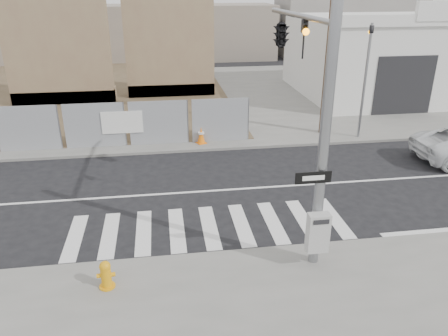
{
  "coord_description": "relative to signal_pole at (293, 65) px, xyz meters",
  "views": [
    {
      "loc": [
        -1.27,
        -14.06,
        6.93
      ],
      "look_at": [
        0.64,
        -1.23,
        1.4
      ],
      "focal_mm": 35.0,
      "sensor_mm": 36.0,
      "label": 1
    }
  ],
  "objects": [
    {
      "name": "traffic_cone_d",
      "position": [
        -2.01,
        6.83,
        -4.29
      ],
      "size": [
        0.52,
        0.52,
        0.77
      ],
      "rotation": [
        0.0,
        0.0,
        0.41
      ],
      "color": "orange",
      "rests_on": "sidewalk_far"
    },
    {
      "name": "traffic_cone_c",
      "position": [
        -7.86,
        7.37,
        -4.31
      ],
      "size": [
        0.44,
        0.44,
        0.72
      ],
      "rotation": [
        0.0,
        0.0,
        0.2
      ],
      "color": "#DB5A0B",
      "rests_on": "sidewalk_far"
    },
    {
      "name": "fire_hydrant",
      "position": [
        -5.3,
        -3.08,
        -4.3
      ],
      "size": [
        0.45,
        0.42,
        0.73
      ],
      "rotation": [
        0.0,
        0.0,
        0.1
      ],
      "color": "orange",
      "rests_on": "sidewalk_near"
    },
    {
      "name": "signal_pole",
      "position": [
        0.0,
        0.0,
        0.0
      ],
      "size": [
        0.96,
        5.87,
        7.0
      ],
      "color": "gray",
      "rests_on": "sidewalk_near"
    },
    {
      "name": "far_signal_pole",
      "position": [
        5.51,
        6.65,
        -1.3
      ],
      "size": [
        0.16,
        0.2,
        5.6
      ],
      "color": "gray",
      "rests_on": "sidewalk_far"
    },
    {
      "name": "utility_pole_right",
      "position": [
        4.01,
        7.55,
        0.42
      ],
      "size": [
        1.6,
        0.28,
        10.0
      ],
      "color": "#503725",
      "rests_on": "sidewalk_far"
    },
    {
      "name": "sidewalk_far",
      "position": [
        -2.49,
        16.05,
        -4.72
      ],
      "size": [
        50.0,
        20.0,
        0.12
      ],
      "primitive_type": "cube",
      "color": "slate",
      "rests_on": "ground"
    },
    {
      "name": "concrete_wall_right",
      "position": [
        -2.99,
        16.13,
        -1.4
      ],
      "size": [
        5.5,
        1.3,
        8.0
      ],
      "color": "#7E624B",
      "rests_on": "sidewalk_far"
    },
    {
      "name": "concrete_wall_left",
      "position": [
        -9.49,
        15.13,
        -1.4
      ],
      "size": [
        6.0,
        1.3,
        8.0
      ],
      "color": "#7E624B",
      "rests_on": "sidewalk_far"
    },
    {
      "name": "auto_shop",
      "position": [
        11.5,
        15.01,
        -2.25
      ],
      "size": [
        12.0,
        10.2,
        5.95
      ],
      "color": "silver",
      "rests_on": "sidewalk_far"
    },
    {
      "name": "ground",
      "position": [
        -2.49,
        2.05,
        -4.78
      ],
      "size": [
        100.0,
        100.0,
        0.0
      ],
      "primitive_type": "plane",
      "color": "black",
      "rests_on": "ground"
    }
  ]
}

